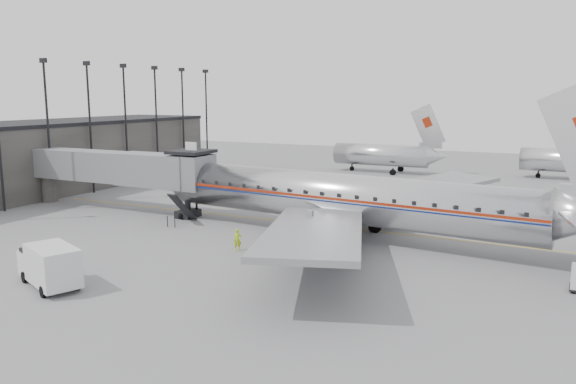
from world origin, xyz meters
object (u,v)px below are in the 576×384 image
Objects in this scene: airliner at (347,199)px; baggage_cart_navy at (321,236)px; service_van at (49,264)px; ramp_worker at (237,240)px.

baggage_cart_navy is (-0.80, -3.41, -2.40)m from airliner.
baggage_cart_navy is at bearing 76.84° from service_van.
baggage_cart_navy is at bearing 2.73° from ramp_worker.
baggage_cart_navy is 1.33× the size of ramp_worker.
ramp_worker is (-5.92, -7.20, -2.39)m from airliner.
airliner is 24.65× the size of ramp_worker.
airliner reaches higher than ramp_worker.
airliner reaches higher than baggage_cart_navy.
ramp_worker is (6.20, 11.70, -0.54)m from service_van.
baggage_cart_navy is 6.37m from ramp_worker.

